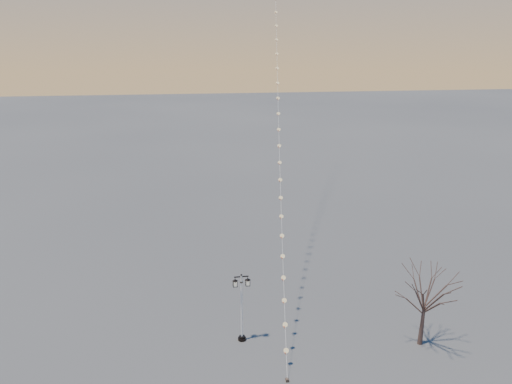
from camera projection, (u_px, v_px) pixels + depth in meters
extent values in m
plane|color=#464647|center=(285.00, 362.00, 25.93)|extent=(300.00, 300.00, 0.00)
cylinder|color=black|center=(242.00, 339.00, 27.82)|extent=(0.48, 0.48, 0.14)
cylinder|color=black|center=(242.00, 337.00, 27.79)|extent=(0.35, 0.35, 0.12)
cylinder|color=white|center=(242.00, 306.00, 27.15)|extent=(0.11, 0.11, 4.07)
cylinder|color=black|center=(241.00, 282.00, 26.68)|extent=(0.17, 0.17, 0.05)
cube|color=black|center=(241.00, 277.00, 26.58)|extent=(0.82, 0.06, 0.05)
sphere|color=black|center=(241.00, 275.00, 26.55)|extent=(0.12, 0.12, 0.12)
pyramid|color=black|center=(235.00, 279.00, 26.56)|extent=(0.38, 0.38, 0.12)
cube|color=beige|center=(235.00, 283.00, 26.64)|extent=(0.23, 0.23, 0.29)
cube|color=black|center=(235.00, 286.00, 26.69)|extent=(0.26, 0.26, 0.03)
pyramid|color=black|center=(248.00, 278.00, 26.67)|extent=(0.38, 0.38, 0.12)
cube|color=beige|center=(248.00, 282.00, 26.75)|extent=(0.23, 0.23, 0.29)
cube|color=black|center=(248.00, 285.00, 26.80)|extent=(0.26, 0.26, 0.03)
cone|color=#3C2A24|center=(422.00, 325.00, 27.10)|extent=(0.30, 0.30, 2.53)
cylinder|color=#382A21|center=(287.00, 380.00, 24.38)|extent=(0.18, 0.18, 0.18)
cylinder|color=black|center=(287.00, 380.00, 24.37)|extent=(0.03, 0.03, 0.23)
cone|color=#F65F31|center=(278.00, 33.00, 39.25)|extent=(0.07, 0.07, 0.26)
cylinder|color=white|center=(287.00, 373.00, 24.24)|extent=(0.01, 0.01, 0.74)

